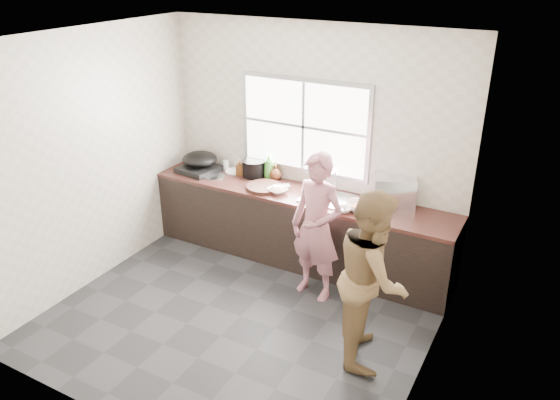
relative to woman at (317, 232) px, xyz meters
The scene contains 30 objects.
floor 1.15m from the woman, 122.97° to the right, with size 3.60×3.20×0.01m, color #28282A.
ceiling 2.15m from the woman, 122.97° to the right, with size 3.60×3.20×0.01m, color silver.
wall_back 1.16m from the woman, 118.87° to the left, with size 3.60×0.01×2.70m, color beige.
wall_left 2.48m from the woman, 162.10° to the right, with size 0.01×3.20×2.70m, color beige.
wall_right 1.64m from the woman, 29.07° to the right, with size 0.01×3.20×2.70m, color beige.
wall_front 2.47m from the woman, 101.54° to the right, with size 3.60×0.01×2.70m, color beige.
cabinet 0.80m from the woman, 130.88° to the left, with size 3.60×0.62×0.82m, color black.
countertop 0.74m from the woman, 130.88° to the left, with size 3.60×0.64×0.04m, color #391C17.
sink 0.58m from the woman, 103.07° to the left, with size 0.55×0.45×0.02m, color silver.
faucet 0.81m from the woman, 99.67° to the left, with size 0.02×0.02×0.30m, color silver.
window_frame 1.31m from the woman, 124.15° to the left, with size 1.60×0.05×1.10m, color #9EA0A5.
window_glazing 1.29m from the woman, 124.94° to the left, with size 1.50×0.01×1.00m, color white.
woman is the anchor object (origin of this frame).
person_side 1.04m from the woman, 37.21° to the right, with size 0.78×0.61×1.61m, color brown.
cutting_board 1.02m from the woman, 152.35° to the left, with size 0.41×0.41×0.04m, color #311A13.
cleaver 0.92m from the woman, 141.62° to the left, with size 0.19×0.09×0.01m, color silver.
bowl_mince 0.84m from the woman, 147.58° to the left, with size 0.21×0.21×0.05m, color silver.
bowl_crabs 0.55m from the woman, 59.19° to the left, with size 0.22×0.22×0.07m, color white.
bowl_held 0.41m from the woman, 65.80° to the left, with size 0.20×0.20×0.06m, color silver.
black_pot 1.43m from the woman, 147.91° to the left, with size 0.28×0.28×0.20m, color black.
plate_food 1.66m from the woman, 153.00° to the left, with size 0.24×0.24×0.02m, color white.
bottle_green 1.30m from the woman, 142.07° to the left, with size 0.12×0.12×0.32m, color #3D8D2E.
bottle_brown_tall 1.55m from the woman, 152.90° to the left, with size 0.08×0.08×0.18m, color #502E14.
bottle_brown_short 1.22m from the woman, 139.54° to the left, with size 0.13×0.13×0.17m, color #4D2613.
glass_jar 1.81m from the woman, 154.26° to the left, with size 0.08×0.08×0.11m, color white.
burner 1.96m from the woman, 163.86° to the left, with size 0.43×0.43×0.06m, color black.
wok 2.01m from the woman, 162.22° to the left, with size 0.43×0.43×0.16m, color black.
dish_rack 0.98m from the woman, 54.45° to the left, with size 0.43×0.30×0.32m, color silver.
pot_lid_left 1.67m from the woman, 162.93° to the left, with size 0.25×0.25×0.01m, color silver.
pot_lid_right 1.85m from the woman, 159.38° to the left, with size 0.26×0.26×0.01m, color #A3A5AA.
Camera 1 is at (2.52, -3.77, 3.34)m, focal length 35.00 mm.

